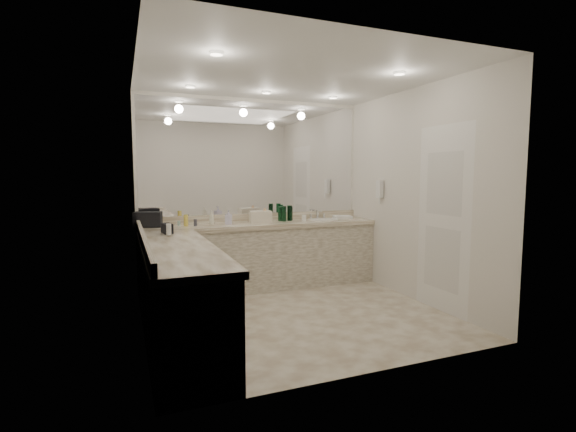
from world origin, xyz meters
name	(u,v)px	position (x,y,z in m)	size (l,w,h in m)	color
floor	(295,314)	(0.00, 0.00, 0.00)	(3.20, 3.20, 0.00)	beige
ceiling	(296,75)	(0.00, 0.00, 2.60)	(3.20, 3.20, 0.00)	white
wall_back	(254,192)	(0.00, 1.50, 1.30)	(3.20, 0.02, 2.60)	silver
wall_left	(139,201)	(-1.60, 0.00, 1.30)	(0.02, 3.00, 2.60)	silver
wall_right	(415,195)	(1.60, 0.00, 1.30)	(0.02, 3.00, 2.60)	silver
vanity_back_base	(261,257)	(0.00, 1.20, 0.42)	(3.20, 0.60, 0.84)	beige
vanity_back_top	(261,225)	(0.00, 1.19, 0.87)	(3.20, 0.64, 0.06)	beige
vanity_left_base	(178,297)	(-1.30, -0.30, 0.42)	(0.60, 2.40, 0.84)	beige
vanity_left_top	(178,249)	(-1.29, -0.30, 0.87)	(0.64, 2.42, 0.06)	beige
backsplash_back	(255,217)	(0.00, 1.48, 0.95)	(3.20, 0.04, 0.10)	beige
backsplash_left	(143,238)	(-1.58, 0.00, 0.95)	(0.04, 3.00, 0.10)	beige
mirror_back	(254,159)	(0.00, 1.49, 1.77)	(3.12, 0.01, 1.55)	white
mirror_left	(139,150)	(-1.59, 0.00, 1.77)	(0.01, 2.92, 1.55)	white
sink	(324,220)	(0.95, 1.20, 0.90)	(0.44, 0.44, 0.03)	white
faucet	(317,214)	(0.95, 1.41, 0.97)	(0.24, 0.16, 0.14)	silver
wall_phone	(380,189)	(1.56, 0.70, 1.35)	(0.06, 0.10, 0.24)	white
door	(443,219)	(1.59, -0.50, 1.05)	(0.02, 0.82, 2.10)	white
black_toiletry_bag	(148,220)	(-1.46, 1.22, 0.99)	(0.32, 0.20, 0.19)	black
black_bag_spill	(167,229)	(-1.30, 0.56, 0.95)	(0.09, 0.20, 0.11)	black
cream_cosmetic_case	(261,216)	(-0.01, 1.20, 0.98)	(0.29, 0.18, 0.17)	beige
hand_towel	(342,217)	(1.28, 1.25, 0.92)	(0.26, 0.17, 0.04)	white
lotion_left	(169,230)	(-1.30, 0.38, 0.96)	(0.05, 0.05, 0.12)	white
soap_bottle_a	(211,217)	(-0.67, 1.25, 0.99)	(0.07, 0.07, 0.19)	silver
soap_bottle_b	(229,217)	(-0.46, 1.17, 0.99)	(0.08, 0.09, 0.19)	silver
soap_bottle_c	(265,215)	(0.06, 1.21, 1.00)	(0.15, 0.15, 0.19)	#FFCC8D
green_bottle_0	(284,214)	(0.34, 1.22, 1.01)	(0.06, 0.06, 0.21)	#0F4724
green_bottle_1	(290,213)	(0.44, 1.26, 1.01)	(0.06, 0.06, 0.22)	#0F4724
green_bottle_2	(290,213)	(0.47, 1.30, 1.00)	(0.07, 0.07, 0.20)	#0F4724
green_bottle_3	(280,214)	(0.31, 1.29, 1.00)	(0.07, 0.07, 0.20)	#0F4724
amenity_bottle_0	(186,220)	(-1.01, 1.18, 0.97)	(0.06, 0.06, 0.14)	#F2D84C
amenity_bottle_1	(179,223)	(-1.08, 1.26, 0.93)	(0.04, 0.04, 0.06)	silver
amenity_bottle_2	(263,219)	(0.05, 1.29, 0.94)	(0.04, 0.04, 0.08)	#9966B2
amenity_bottle_3	(304,218)	(0.61, 1.13, 0.94)	(0.06, 0.06, 0.09)	white
amenity_bottle_4	(195,223)	(-0.89, 1.15, 0.94)	(0.04, 0.04, 0.09)	#3F3F4C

